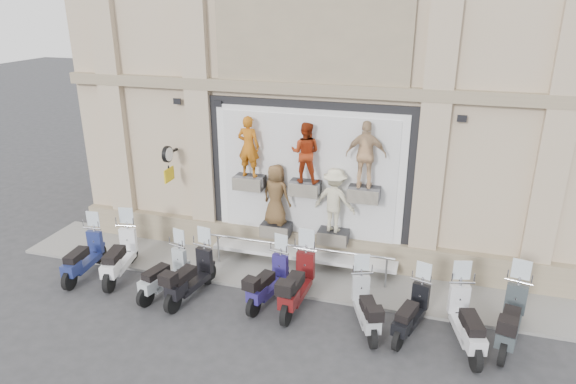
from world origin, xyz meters
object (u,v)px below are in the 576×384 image
(scooter_a, at_px, (82,249))
(scooter_e, at_px, (268,273))
(scooter_d, at_px, (190,268))
(scooter_h, at_px, (412,304))
(scooter_f, at_px, (297,274))
(clock_sign_bracket, at_px, (168,159))
(scooter_j, at_px, (513,310))
(scooter_b, at_px, (119,248))
(scooter_c, at_px, (164,266))
(guard_rail, at_px, (298,261))
(scooter_i, at_px, (468,312))
(scooter_g, at_px, (366,298))

(scooter_a, relative_size, scooter_e, 1.03)
(scooter_d, height_order, scooter_h, scooter_d)
(scooter_h, bearing_deg, scooter_f, -169.69)
(clock_sign_bracket, xyz_separation_m, scooter_j, (8.98, -1.92, -1.95))
(scooter_f, relative_size, scooter_h, 1.17)
(scooter_b, xyz_separation_m, scooter_c, (1.54, -0.39, -0.09))
(clock_sign_bracket, distance_m, scooter_d, 3.38)
(scooter_e, height_order, scooter_f, scooter_f)
(guard_rail, bearing_deg, scooter_i, -23.28)
(scooter_d, bearing_deg, scooter_e, 20.45)
(scooter_g, bearing_deg, scooter_c, 158.44)
(scooter_g, bearing_deg, scooter_b, 155.05)
(clock_sign_bracket, distance_m, scooter_b, 2.74)
(guard_rail, distance_m, scooter_f, 1.47)
(clock_sign_bracket, relative_size, scooter_g, 0.54)
(scooter_b, height_order, scooter_g, scooter_b)
(scooter_a, relative_size, scooter_g, 1.04)
(scooter_a, distance_m, scooter_e, 5.11)
(clock_sign_bracket, distance_m, scooter_i, 8.61)
(scooter_f, relative_size, scooter_g, 1.14)
(clock_sign_bracket, relative_size, scooter_i, 0.49)
(guard_rail, relative_size, scooter_i, 2.44)
(scooter_b, xyz_separation_m, scooter_h, (7.56, -0.33, -0.11))
(scooter_e, relative_size, scooter_j, 0.91)
(scooter_f, height_order, scooter_h, scooter_f)
(scooter_d, distance_m, scooter_h, 5.30)
(clock_sign_bracket, height_order, scooter_g, clock_sign_bracket)
(scooter_b, bearing_deg, scooter_j, -11.90)
(scooter_b, relative_size, scooter_i, 1.01)
(scooter_a, xyz_separation_m, scooter_b, (0.95, 0.23, 0.06))
(scooter_g, height_order, scooter_h, scooter_g)
(scooter_f, bearing_deg, scooter_e, -178.15)
(scooter_a, xyz_separation_m, scooter_c, (2.49, -0.16, -0.04))
(scooter_a, height_order, scooter_e, scooter_a)
(scooter_d, distance_m, scooter_i, 6.44)
(scooter_e, xyz_separation_m, scooter_f, (0.72, -0.01, 0.10))
(guard_rail, relative_size, scooter_e, 2.65)
(scooter_b, xyz_separation_m, scooter_g, (6.58, -0.41, -0.09))
(scooter_f, bearing_deg, scooter_c, -171.01)
(scooter_g, height_order, scooter_i, scooter_i)
(scooter_f, bearing_deg, scooter_i, -3.74)
(scooter_e, distance_m, scooter_h, 3.42)
(scooter_e, bearing_deg, scooter_a, -165.67)
(scooter_a, xyz_separation_m, scooter_g, (7.53, -0.18, -0.03))
(scooter_h, bearing_deg, scooter_a, -163.75)
(scooter_c, bearing_deg, scooter_h, 14.70)
(scooter_e, bearing_deg, clock_sign_bracket, 164.49)
(scooter_f, height_order, scooter_g, scooter_f)
(scooter_f, bearing_deg, scooter_j, 1.68)
(scooter_i, bearing_deg, guard_rail, 141.83)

